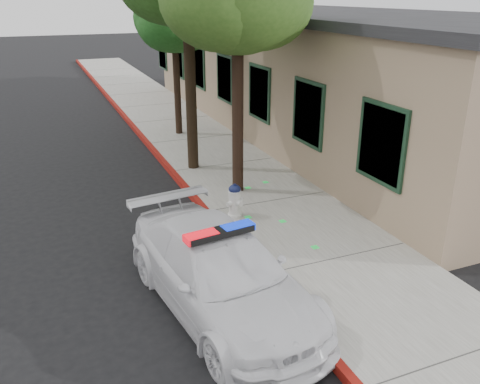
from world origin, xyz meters
name	(u,v)px	position (x,y,z in m)	size (l,w,h in m)	color
ground	(259,282)	(0.00, 0.00, 0.00)	(120.00, 120.00, 0.00)	black
sidewalk	(268,204)	(1.60, 3.00, 0.07)	(3.20, 60.00, 0.15)	gray
red_curb	(208,214)	(0.06, 3.00, 0.08)	(0.14, 60.00, 0.16)	maroon
clapboard_building	(324,72)	(6.69, 9.00, 2.13)	(7.30, 20.89, 4.24)	#8D735C
police_car	(221,273)	(-0.90, -0.45, 0.66)	(2.42, 4.74, 1.44)	silver
fire_hydrant	(235,200)	(0.54, 2.52, 0.53)	(0.44, 0.38, 0.77)	white
street_tree_far	(175,21)	(1.39, 9.85, 3.94)	(2.78, 2.69, 5.04)	black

